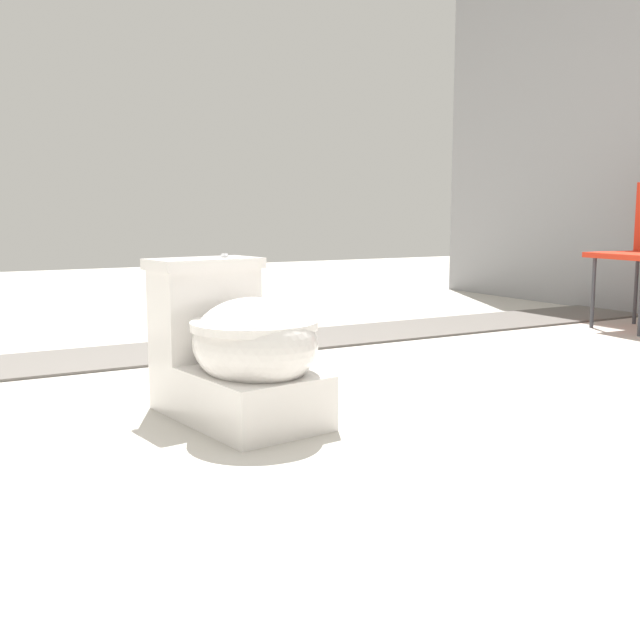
# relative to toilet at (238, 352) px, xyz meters

# --- Properties ---
(ground_plane) EXTENTS (14.00, 14.00, 0.00)m
(ground_plane) POSITION_rel_toilet_xyz_m (0.07, 0.17, -0.22)
(ground_plane) COLOR #B7B2A8
(gravel_strip) EXTENTS (0.56, 8.00, 0.01)m
(gravel_strip) POSITION_rel_toilet_xyz_m (-1.23, 0.67, -0.21)
(gravel_strip) COLOR #605B56
(gravel_strip) RESTS_ON ground
(toilet) EXTENTS (0.67, 0.45, 0.52)m
(toilet) POSITION_rel_toilet_xyz_m (0.00, 0.00, 0.00)
(toilet) COLOR white
(toilet) RESTS_ON ground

